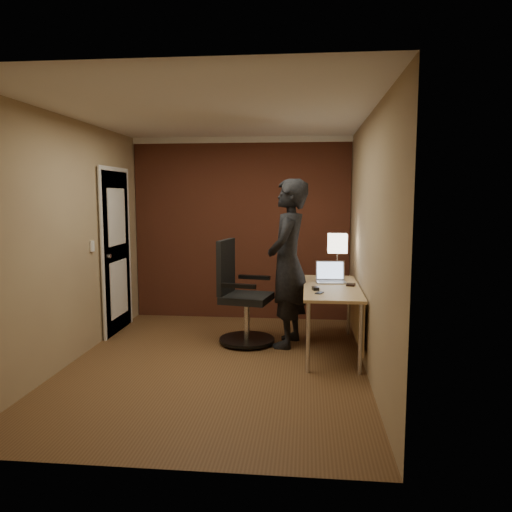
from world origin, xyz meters
name	(u,v)px	position (x,y,z in m)	size (l,w,h in m)	color
room	(216,222)	(-0.27, 1.54, 1.37)	(4.00, 4.00, 4.00)	brown
desk	(338,298)	(1.25, 0.52, 0.60)	(0.60, 1.50, 0.73)	#D3B97A
desk_lamp	(337,244)	(1.27, 1.02, 1.15)	(0.22, 0.22, 0.54)	silver
laptop	(331,276)	(1.18, 0.82, 0.79)	(0.35, 0.28, 0.23)	silver
mouse	(315,289)	(1.00, 0.29, 0.75)	(0.06, 0.10, 0.03)	black
phone	(319,293)	(1.04, 0.12, 0.73)	(0.06, 0.12, 0.01)	black
wallet	(351,285)	(1.39, 0.58, 0.74)	(0.09, 0.11, 0.02)	black
office_chair	(241,299)	(0.15, 0.73, 0.52)	(0.64, 0.72, 1.18)	black
person	(288,263)	(0.70, 0.72, 0.95)	(0.69, 0.45, 1.90)	black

